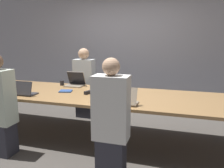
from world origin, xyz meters
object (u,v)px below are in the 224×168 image
object	(u,v)px
cup_near_left	(11,91)
person_far_midleft	(84,84)
laptop_near_left	(24,91)
laptop_near_midright	(124,99)
stapler	(88,92)
laptop_far_midleft	(75,82)
person_near_midright	(111,121)
cup_far_midleft	(62,83)

from	to	relation	value
cup_near_left	person_far_midleft	size ratio (longest dim) A/B	0.06
laptop_near_left	cup_near_left	size ratio (longest dim) A/B	3.64
laptop_near_midright	laptop_near_left	size ratio (longest dim) A/B	1.09
laptop_near_left	stapler	xyz separation A→B (m)	(0.91, 0.35, -0.04)
cup_near_left	laptop_far_midleft	world-z (taller)	laptop_far_midleft
laptop_near_midright	person_near_midright	bearing A→B (deg)	84.75
cup_far_midleft	cup_near_left	bearing A→B (deg)	-118.92
cup_near_left	stapler	xyz separation A→B (m)	(1.17, 0.33, -0.01)
laptop_far_midleft	stapler	xyz separation A→B (m)	(0.46, -0.50, -0.05)
person_far_midleft	stapler	world-z (taller)	person_far_midleft
laptop_far_midleft	person_far_midleft	bearing A→B (deg)	91.50
cup_near_left	cup_far_midleft	distance (m)	0.92
cup_near_left	laptop_far_midleft	bearing A→B (deg)	49.67
person_near_midright	laptop_near_left	distance (m)	1.61
person_near_midright	cup_near_left	size ratio (longest dim) A/B	15.40
person_far_midleft	stapler	size ratio (longest dim) A/B	9.01
laptop_near_left	laptop_far_midleft	world-z (taller)	laptop_far_midleft
cup_near_left	stapler	world-z (taller)	cup_near_left
person_near_midright	laptop_far_midleft	bearing A→B (deg)	-50.74
cup_near_left	cup_far_midleft	world-z (taller)	cup_far_midleft
laptop_near_left	person_far_midleft	bearing A→B (deg)	-108.82
person_near_midright	laptop_far_midleft	size ratio (longest dim) A/B	4.28
laptop_near_midright	stapler	bearing A→B (deg)	-30.35
laptop_near_left	cup_near_left	world-z (taller)	laptop_near_left
cup_near_left	laptop_near_left	bearing A→B (deg)	-3.70
person_far_midleft	cup_far_midleft	bearing A→B (deg)	-118.77
laptop_far_midleft	stapler	distance (m)	0.68
person_near_midright	laptop_far_midleft	xyz separation A→B (m)	(-1.08, 1.33, 0.14)
laptop_far_midleft	laptop_near_midright	bearing A→B (deg)	-38.29
person_far_midleft	person_near_midright	bearing A→B (deg)	-58.04
laptop_near_left	cup_far_midleft	world-z (taller)	laptop_near_left
laptop_near_midright	laptop_far_midleft	size ratio (longest dim) A/B	1.11
stapler	person_near_midright	bearing A→B (deg)	-33.03
person_near_midright	laptop_near_left	world-z (taller)	person_near_midright
person_near_midright	stapler	xyz separation A→B (m)	(-0.63, 0.83, 0.09)
cup_far_midleft	stapler	distance (m)	0.86
laptop_near_left	stapler	bearing A→B (deg)	-158.78
cup_near_left	laptop_far_midleft	distance (m)	1.09
person_far_midleft	stapler	bearing A→B (deg)	-63.15
laptop_near_midright	stapler	size ratio (longest dim) A/B	2.29
person_far_midleft	cup_far_midleft	world-z (taller)	person_far_midleft
person_far_midleft	cup_far_midleft	size ratio (longest dim) A/B	15.42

